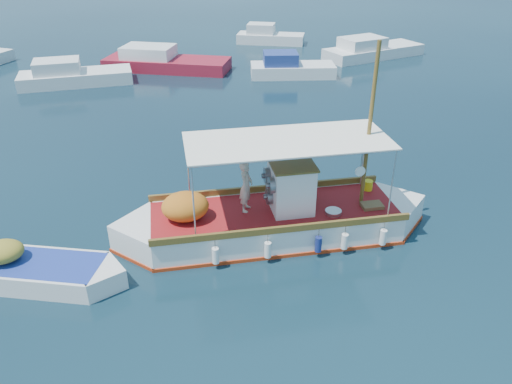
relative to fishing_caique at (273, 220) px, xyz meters
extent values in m
plane|color=black|center=(0.00, 0.40, -0.56)|extent=(160.00, 160.00, 0.00)
cube|color=white|center=(0.06, 0.00, -0.19)|extent=(7.95, 2.69, 1.16)
cube|color=white|center=(-3.91, 0.02, -0.19)|extent=(2.65, 2.65, 1.16)
cube|color=white|center=(4.03, -0.02, -0.19)|extent=(2.65, 2.65, 1.16)
cube|color=#B03011|center=(0.06, 0.00, -0.54)|extent=(8.06, 2.78, 0.19)
cube|color=maroon|center=(0.06, 0.00, 0.37)|extent=(7.95, 2.48, 0.06)
cube|color=brown|center=(0.07, 1.33, 0.49)|extent=(8.04, 0.15, 0.21)
cube|color=brown|center=(0.05, -1.33, 0.49)|extent=(8.04, 0.15, 0.21)
cube|color=white|center=(0.59, 0.00, 1.18)|extent=(1.28, 1.38, 1.59)
cube|color=brown|center=(0.59, 0.00, 2.01)|extent=(1.38, 1.49, 0.06)
cylinder|color=slate|center=(-0.10, -0.34, 1.50)|extent=(0.24, 0.53, 0.53)
cylinder|color=slate|center=(-0.10, 0.34, 1.50)|extent=(0.24, 0.53, 0.53)
cylinder|color=slate|center=(-0.10, 0.00, 0.92)|extent=(0.24, 0.53, 0.53)
cylinder|color=brown|center=(3.02, -0.02, 3.03)|extent=(0.13, 0.13, 5.29)
cylinder|color=brown|center=(2.18, -0.01, 2.61)|extent=(1.91, 0.10, 0.08)
cylinder|color=silver|center=(-2.58, 1.18, 1.58)|extent=(0.05, 0.05, 2.38)
cylinder|color=silver|center=(-2.59, -1.15, 1.58)|extent=(0.05, 0.05, 2.38)
cylinder|color=silver|center=(3.45, 1.14, 1.58)|extent=(0.05, 0.05, 2.38)
cylinder|color=silver|center=(3.44, -1.18, 1.58)|extent=(0.05, 0.05, 2.38)
cube|color=silver|center=(0.43, 0.00, 2.79)|extent=(6.26, 2.58, 0.04)
ellipsoid|color=#BE691B|center=(-2.80, 0.02, 0.83)|extent=(1.49, 1.27, 0.89)
cube|color=yellow|center=(1.44, 0.57, 0.60)|extent=(0.27, 0.19, 0.42)
cylinder|color=yellow|center=(3.56, 0.72, 0.57)|extent=(0.32, 0.32, 0.36)
cube|color=brown|center=(3.23, -0.44, 0.45)|extent=(0.69, 0.48, 0.13)
cylinder|color=#B2B2B2|center=(1.86, -0.59, 0.45)|extent=(0.53, 0.53, 0.13)
cylinder|color=white|center=(2.38, -1.12, 2.11)|extent=(0.32, 0.03, 0.32)
cylinder|color=white|center=(-2.07, -1.47, -0.09)|extent=(0.21, 0.21, 0.51)
cylinder|color=navy|center=(1.11, -1.49, -0.09)|extent=(0.21, 0.21, 0.51)
cylinder|color=white|center=(3.23, -1.50, -0.09)|extent=(0.21, 0.21, 0.51)
imported|color=beige|center=(-0.84, 0.19, 1.25)|extent=(0.62, 0.73, 1.69)
cube|color=white|center=(-7.39, -0.99, -0.34)|extent=(4.50, 2.90, 0.82)
cube|color=white|center=(-5.40, -1.66, -0.34)|extent=(1.55, 1.55, 0.82)
cube|color=navy|center=(-7.39, -0.99, 0.06)|extent=(4.44, 2.72, 0.05)
ellipsoid|color=olive|center=(-8.08, -0.76, 0.38)|extent=(1.46, 1.32, 0.60)
cube|color=silver|center=(-8.46, 19.45, -0.26)|extent=(7.06, 3.01, 1.00)
cube|color=silver|center=(-9.49, 19.35, 0.64)|extent=(2.92, 2.28, 0.80)
cube|color=maroon|center=(-2.62, 21.83, -0.26)|extent=(9.04, 5.75, 1.00)
cube|color=silver|center=(-3.83, 22.30, 0.64)|extent=(4.08, 3.47, 0.80)
cube|color=silver|center=(5.57, 18.57, -0.26)|extent=(5.82, 3.00, 1.00)
cube|color=navy|center=(4.74, 18.69, 0.64)|extent=(2.48, 2.18, 0.80)
cube|color=silver|center=(12.98, 22.52, -0.26)|extent=(8.30, 4.87, 1.00)
cube|color=silver|center=(11.86, 22.16, 0.64)|extent=(3.68, 3.06, 0.80)
cube|color=silver|center=(6.33, 28.80, -0.26)|extent=(5.93, 3.81, 1.00)
cube|color=silver|center=(5.54, 29.09, 0.64)|extent=(2.68, 2.37, 0.80)
camera|label=1|loc=(-3.20, -13.57, 8.66)|focal=35.00mm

